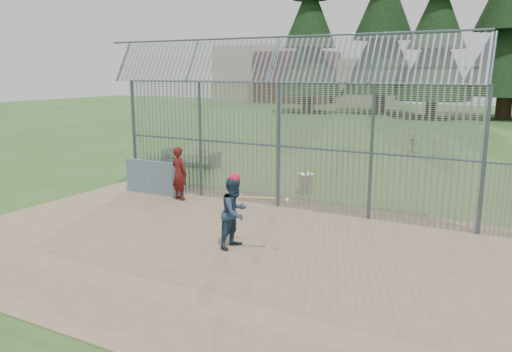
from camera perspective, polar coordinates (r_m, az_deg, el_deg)
The scene contains 11 objects.
ground at distance 13.39m, azimuth -4.09°, elevation -7.01°, with size 120.00×120.00×0.00m, color #2D511E.
dirt_infield at distance 12.99m, azimuth -5.28°, elevation -7.59°, with size 14.00×10.00×0.02m, color #756047.
dugout_wall at distance 18.12m, azimuth -11.54°, elevation -0.18°, with size 2.50×0.12×1.20m, color #38566B.
batter at distance 12.37m, azimuth -2.45°, elevation -4.18°, with size 0.86×0.67×1.77m, color #223951.
onlooker at distance 17.12m, azimuth -8.77°, elevation 0.30°, with size 0.67×0.44×1.83m, color maroon.
bg_kid_seated at distance 28.42m, azimuth 17.61°, elevation 3.58°, with size 0.59×0.25×1.01m, color slate.
batting_gear at distance 12.08m, azimuth -1.98°, elevation -0.66°, with size 1.59×0.47×0.57m.
trash_can at distance 17.98m, azimuth 5.69°, elevation -0.87°, with size 0.56×0.56×0.82m.
bleacher at distance 23.62m, azimuth -7.46°, elevation 2.22°, with size 3.00×0.95×0.72m.
backstop_fence at distance 15.10m, azimuth 8.68°, elevation 4.26°, with size 20.09×0.81×5.30m.
distant_buildings at distance 73.57m, azimuth 4.28°, elevation 11.26°, with size 26.50×10.50×8.00m.
Camera 1 is at (6.82, -10.68, 4.32)m, focal length 35.00 mm.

